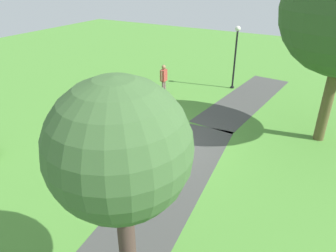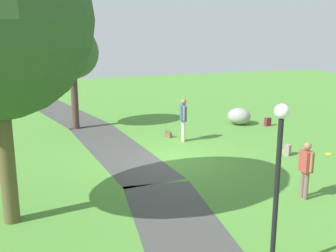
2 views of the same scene
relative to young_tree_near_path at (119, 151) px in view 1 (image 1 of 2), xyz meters
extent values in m
plane|color=#4C8834|center=(-5.81, -2.74, -3.48)|extent=(48.00, 48.00, 0.00)
cube|color=#42433F|center=(-11.82, -1.20, -3.48)|extent=(8.15, 2.79, 0.01)
cube|color=#42433F|center=(-3.86, -1.13, -3.48)|extent=(8.18, 2.95, 0.01)
cylinder|color=brown|center=(-9.10, 2.56, -1.83)|extent=(0.40, 0.40, 3.30)
cylinder|color=#46332E|center=(0.00, 0.00, -2.13)|extent=(0.32, 0.32, 2.69)
sphere|color=#3D6132|center=(0.00, 0.00, 0.04)|extent=(2.38, 2.38, 2.38)
cylinder|color=black|center=(-13.02, -2.39, -3.43)|extent=(0.20, 0.20, 0.10)
cylinder|color=black|center=(-13.02, -2.39, -1.92)|extent=(0.10, 0.10, 3.11)
sphere|color=white|center=(-13.02, -2.39, -0.23)|extent=(0.28, 0.28, 0.28)
cylinder|color=beige|center=(-3.67, -3.99, -3.04)|extent=(0.13, 0.13, 0.87)
cylinder|color=beige|center=(-3.51, -4.02, -3.04)|extent=(0.13, 0.13, 0.87)
cube|color=#3C5D97|center=(-3.59, -4.01, -2.28)|extent=(0.40, 0.31, 0.65)
cylinder|color=#936947|center=(-3.81, -3.96, -2.25)|extent=(0.08, 0.08, 0.58)
cylinder|color=#936947|center=(-3.38, -4.05, -2.25)|extent=(0.08, 0.08, 0.58)
sphere|color=#936947|center=(-3.59, -4.01, -1.81)|extent=(0.24, 0.24, 0.24)
cylinder|color=#725B54|center=(-10.08, -5.19, -3.08)|extent=(0.13, 0.13, 0.79)
cylinder|color=#725B54|center=(-10.24, -5.19, -3.08)|extent=(0.13, 0.13, 0.79)
cube|color=#A63F33|center=(-10.16, -5.19, -2.39)|extent=(0.36, 0.24, 0.59)
cylinder|color=#906D49|center=(-9.94, -5.19, -2.36)|extent=(0.08, 0.08, 0.53)
cylinder|color=#906D49|center=(-10.38, -5.19, -2.36)|extent=(0.08, 0.08, 0.53)
sphere|color=#906D49|center=(-10.16, -5.19, -1.95)|extent=(0.21, 0.21, 0.21)
cube|color=brown|center=(-2.82, -3.61, -3.36)|extent=(0.34, 0.25, 0.24)
torus|color=brown|center=(-2.82, -3.61, -3.18)|extent=(0.37, 0.37, 0.02)
cube|color=gray|center=(-6.60, -7.04, -3.28)|extent=(0.33, 0.34, 0.40)
cube|color=#919060|center=(-6.49, -6.96, -3.36)|extent=(0.17, 0.19, 0.18)
cylinder|color=gold|center=(-6.99, -8.59, -3.47)|extent=(0.26, 0.26, 0.02)
camera|label=1|loc=(3.28, 2.77, 2.59)|focal=33.36mm
camera|label=2|loc=(-19.42, 1.89, 1.33)|focal=44.91mm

